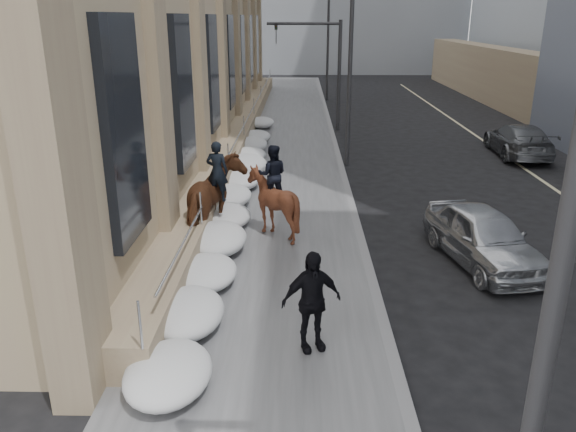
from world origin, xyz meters
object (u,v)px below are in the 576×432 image
at_px(mounted_horse_left, 216,198).
at_px(pedestrian, 311,301).
at_px(car_grey, 518,140).
at_px(mounted_horse_right, 273,199).
at_px(car_silver, 483,236).

distance_m(mounted_horse_left, pedestrian, 6.32).
distance_m(pedestrian, car_grey, 19.29).
bearing_deg(mounted_horse_right, mounted_horse_left, 8.18).
relative_size(mounted_horse_right, pedestrian, 1.31).
height_order(car_silver, car_grey, car_grey).
bearing_deg(car_silver, mounted_horse_right, 151.66).
distance_m(mounted_horse_left, mounted_horse_right, 1.63).
xyz_separation_m(mounted_horse_left, pedestrian, (2.62, -5.75, -0.18)).
relative_size(mounted_horse_left, mounted_horse_right, 1.09).
distance_m(mounted_horse_left, car_silver, 7.36).
bearing_deg(car_grey, car_silver, 69.63).
xyz_separation_m(mounted_horse_left, car_silver, (7.20, -1.41, -0.56)).
height_order(pedestrian, car_grey, pedestrian).
distance_m(car_silver, car_grey, 13.32).
xyz_separation_m(pedestrian, car_grey, (9.92, 16.54, -0.37)).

